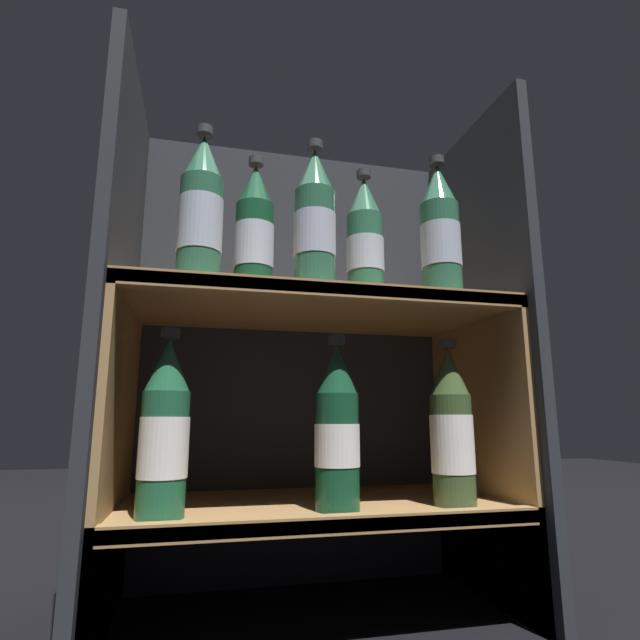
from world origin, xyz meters
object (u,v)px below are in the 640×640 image
object	(u,v)px
bottle_upper_front_0	(201,213)
bottle_lower_front_2	(452,431)
bottle_upper_back_0	(254,235)
bottle_upper_back_1	(365,244)
bottle_upper_front_1	(315,223)
bottle_upper_front_2	(440,235)
bottle_lower_front_1	(337,430)
bottle_lower_front_0	(165,432)

from	to	relation	value
bottle_upper_front_0	bottle_lower_front_2	xyz separation A→B (m)	(0.42, 0.00, -0.34)
bottle_upper_back_0	bottle_upper_back_1	world-z (taller)	same
bottle_upper_back_0	bottle_lower_front_2	distance (m)	0.47
bottle_upper_front_1	bottle_upper_front_2	bearing A→B (deg)	0.00
bottle_lower_front_1	bottle_lower_front_2	bearing A→B (deg)	0.00
bottle_lower_front_1	bottle_upper_front_0	bearing A→B (deg)	180.00
bottle_upper_front_0	bottle_lower_front_0	bearing A→B (deg)	180.00
bottle_upper_back_1	bottle_lower_front_1	xyz separation A→B (m)	(-0.08, -0.08, -0.34)
bottle_upper_back_1	bottle_lower_front_1	bearing A→B (deg)	-134.99
bottle_upper_front_2	bottle_upper_back_1	bearing A→B (deg)	145.64
bottle_upper_front_2	bottle_lower_front_2	bearing A→B (deg)	0.00
bottle_upper_back_0	bottle_lower_front_1	size ratio (longest dim) A/B	1.00
bottle_upper_front_1	bottle_upper_back_0	size ratio (longest dim) A/B	1.00
bottle_upper_front_1	bottle_upper_back_0	world-z (taller)	same
bottle_upper_front_1	bottle_lower_front_0	size ratio (longest dim) A/B	1.00
bottle_upper_back_0	bottle_upper_back_1	distance (m)	0.21
bottle_upper_front_0	bottle_upper_back_0	distance (m)	0.12
bottle_lower_front_0	bottle_lower_front_1	bearing A→B (deg)	0.00
bottle_upper_front_2	bottle_lower_front_0	bearing A→B (deg)	180.00
bottle_upper_front_2	bottle_lower_front_1	bearing A→B (deg)	180.00
bottle_upper_front_0	bottle_lower_front_2	size ratio (longest dim) A/B	1.00
bottle_upper_front_1	bottle_lower_front_1	distance (m)	0.34
bottle_upper_front_1	bottle_lower_front_2	size ratio (longest dim) A/B	1.00
bottle_upper_front_1	bottle_lower_front_0	bearing A→B (deg)	180.00
bottle_upper_front_0	bottle_lower_front_0	world-z (taller)	bottle_upper_front_0
bottle_upper_back_0	bottle_lower_front_1	bearing A→B (deg)	-31.21
bottle_lower_front_1	bottle_upper_front_2	bearing A→B (deg)	0.00
bottle_upper_front_2	bottle_upper_back_0	size ratio (longest dim) A/B	1.00
bottle_lower_front_1	bottle_lower_front_2	world-z (taller)	same
bottle_upper_front_0	bottle_lower_front_2	world-z (taller)	bottle_upper_front_0
bottle_upper_back_0	bottle_upper_front_1	bearing A→B (deg)	-40.10
bottle_upper_front_0	bottle_upper_front_1	xyz separation A→B (m)	(0.19, 0.00, 0.00)
bottle_upper_front_0	bottle_upper_front_1	bearing A→B (deg)	0.00
bottle_upper_front_0	bottle_upper_back_1	distance (m)	0.31
bottle_upper_front_2	bottle_lower_front_2	xyz separation A→B (m)	(0.00, 0.00, -0.34)
bottle_upper_front_1	bottle_upper_back_0	bearing A→B (deg)	139.90
bottle_upper_back_0	bottle_lower_front_2	bearing A→B (deg)	-13.57
bottle_upper_back_1	bottle_lower_front_0	distance (m)	0.48
bottle_upper_front_1	bottle_lower_front_2	xyz separation A→B (m)	(0.23, 0.00, -0.34)
bottle_upper_back_1	bottle_lower_front_2	size ratio (longest dim) A/B	1.00
bottle_upper_front_0	bottle_lower_front_2	bearing A→B (deg)	0.00
bottle_upper_back_0	bottle_upper_back_1	size ratio (longest dim) A/B	1.00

